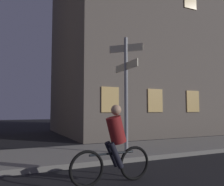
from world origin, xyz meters
name	(u,v)px	position (x,y,z in m)	size (l,w,h in m)	color
sidewalk_kerb	(103,152)	(0.00, 7.15, 0.07)	(40.00, 3.02, 0.14)	gray
signpost	(126,85)	(0.44, 6.31, 2.31)	(0.82, 1.46, 3.73)	gray
cyclist	(114,146)	(-1.03, 4.13, 0.75)	(1.82, 0.34, 1.61)	black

